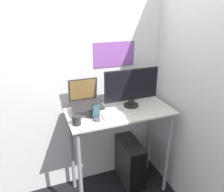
{
  "coord_description": "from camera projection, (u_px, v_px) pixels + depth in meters",
  "views": [
    {
      "loc": [
        -0.8,
        -1.63,
        2.08
      ],
      "look_at": [
        -0.09,
        0.26,
        1.24
      ],
      "focal_mm": 35.0,
      "sensor_mm": 36.0,
      "label": 1
    }
  ],
  "objects": [
    {
      "name": "wall_back",
      "position": [
        109.0,
        79.0,
        2.5
      ],
      "size": [
        6.0,
        0.06,
        2.6
      ],
      "color": "silver",
      "rests_on": "ground_plane"
    },
    {
      "name": "wall_side_right",
      "position": [
        190.0,
        90.0,
        2.18
      ],
      "size": [
        0.05,
        6.0,
        2.6
      ],
      "color": "silver",
      "rests_on": "ground_plane"
    },
    {
      "name": "desk",
      "position": [
        120.0,
        128.0,
        2.37
      ],
      "size": [
        1.11,
        0.53,
        1.06
      ],
      "color": "beige",
      "rests_on": "ground_plane"
    },
    {
      "name": "laptop",
      "position": [
        86.0,
        105.0,
        2.22
      ],
      "size": [
        0.3,
        0.29,
        0.33
      ],
      "color": "#4C4C51",
      "rests_on": "desk"
    },
    {
      "name": "monitor",
      "position": [
        132.0,
        88.0,
        2.32
      ],
      "size": [
        0.61,
        0.16,
        0.42
      ],
      "color": "black",
      "rests_on": "desk"
    },
    {
      "name": "keyboard",
      "position": [
        116.0,
        115.0,
        2.17
      ],
      "size": [
        0.27,
        0.12,
        0.02
      ],
      "color": "white",
      "rests_on": "desk"
    },
    {
      "name": "mouse",
      "position": [
        133.0,
        113.0,
        2.21
      ],
      "size": [
        0.03,
        0.05,
        0.02
      ],
      "color": "white",
      "rests_on": "desk"
    },
    {
      "name": "cell_phone",
      "position": [
        96.0,
        115.0,
        2.08
      ],
      "size": [
        0.07,
        0.07,
        0.18
      ],
      "color": "#4C4C51",
      "rests_on": "desk"
    },
    {
      "name": "computer_tower",
      "position": [
        129.0,
        161.0,
        2.73
      ],
      "size": [
        0.22,
        0.52,
        0.57
      ],
      "color": "black",
      "rests_on": "ground_plane"
    },
    {
      "name": "mug",
      "position": [
        77.0,
        120.0,
        2.0
      ],
      "size": [
        0.08,
        0.08,
        0.09
      ],
      "color": "#262628",
      "rests_on": "desk"
    }
  ]
}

